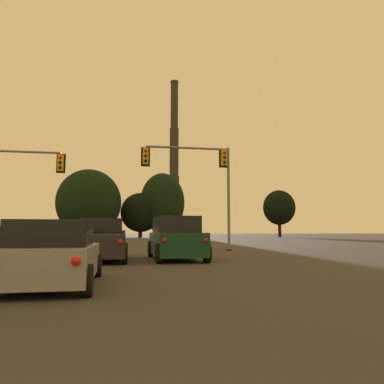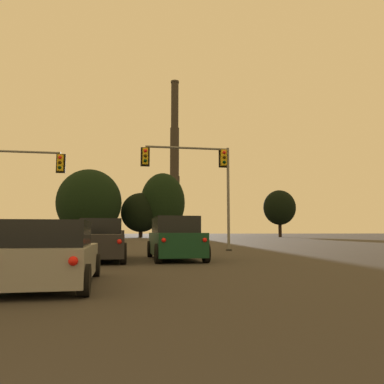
% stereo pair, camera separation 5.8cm
% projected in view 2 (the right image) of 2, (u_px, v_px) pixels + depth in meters
% --- Properties ---
extents(sedan_left_lane_front, '(2.13, 4.76, 1.43)m').
position_uv_depth(sedan_left_lane_front, '(9.00, 245.00, 15.52)').
color(sedan_left_lane_front, '#4C4F54').
rests_on(sedan_left_lane_front, ground_plane).
extents(suv_right_lane_front, '(2.22, 4.95, 1.86)m').
position_uv_depth(suv_right_lane_front, '(175.00, 239.00, 16.37)').
color(suv_right_lane_front, '#0F3823').
rests_on(suv_right_lane_front, ground_plane).
extents(hatchback_center_lane_second, '(1.98, 4.14, 1.44)m').
position_uv_depth(hatchback_center_lane_second, '(52.00, 256.00, 8.31)').
color(hatchback_center_lane_second, gray).
rests_on(hatchback_center_lane_second, ground_plane).
extents(pickup_truck_center_lane_front, '(2.35, 5.56, 1.82)m').
position_uv_depth(pickup_truck_center_lane_front, '(100.00, 241.00, 16.20)').
color(pickup_truck_center_lane_front, '#232328').
rests_on(pickup_truck_center_lane_front, ground_plane).
extents(traffic_light_overhead_left, '(4.95, 0.50, 6.30)m').
position_uv_depth(traffic_light_overhead_left, '(11.00, 174.00, 23.17)').
color(traffic_light_overhead_left, slate).
rests_on(traffic_light_overhead_left, ground_plane).
extents(traffic_light_overhead_right, '(5.90, 0.50, 6.73)m').
position_uv_depth(traffic_light_overhead_right, '(200.00, 171.00, 24.25)').
color(traffic_light_overhead_right, slate).
rests_on(traffic_light_overhead_right, ground_plane).
extents(smokestack, '(6.36, 6.36, 59.79)m').
position_uv_depth(smokestack, '(174.00, 173.00, 141.96)').
color(smokestack, '#2B2722').
rests_on(smokestack, ground_plane).
extents(treeline_center_left, '(7.81, 7.03, 11.27)m').
position_uv_depth(treeline_center_left, '(279.00, 208.00, 90.02)').
color(treeline_center_left, black).
rests_on(treeline_center_left, ground_plane).
extents(treeline_right_mid, '(13.72, 12.35, 14.68)m').
position_uv_depth(treeline_right_mid, '(89.00, 203.00, 80.15)').
color(treeline_right_mid, black).
rests_on(treeline_right_mid, ground_plane).
extents(treeline_center_right, '(9.12, 8.21, 10.22)m').
position_uv_depth(treeline_center_right, '(141.00, 212.00, 86.11)').
color(treeline_center_right, black).
rests_on(treeline_center_right, ground_plane).
extents(treeline_far_right, '(10.91, 9.82, 11.02)m').
position_uv_depth(treeline_far_right, '(92.00, 209.00, 87.54)').
color(treeline_far_right, black).
rests_on(treeline_far_right, ground_plane).
extents(treeline_far_left, '(10.37, 9.33, 15.00)m').
position_uv_depth(treeline_far_left, '(163.00, 203.00, 87.34)').
color(treeline_far_left, black).
rests_on(treeline_far_left, ground_plane).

